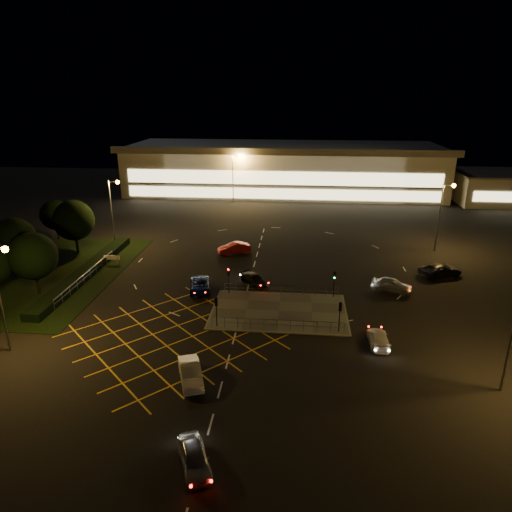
# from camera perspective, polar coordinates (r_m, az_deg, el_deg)

# --- Properties ---
(ground) EXTENTS (180.00, 180.00, 0.00)m
(ground) POSITION_cam_1_polar(r_m,az_deg,el_deg) (51.05, 0.73, -5.87)
(ground) COLOR black
(ground) RESTS_ON ground
(pedestrian_island) EXTENTS (14.00, 9.00, 0.12)m
(pedestrian_island) POSITION_cam_1_polar(r_m,az_deg,el_deg) (49.13, 2.88, -6.90)
(pedestrian_island) COLOR #4C4944
(pedestrian_island) RESTS_ON ground
(grass_verge) EXTENTS (18.00, 30.00, 0.08)m
(grass_verge) POSITION_cam_1_polar(r_m,az_deg,el_deg) (64.65, -24.38, -2.01)
(grass_verge) COLOR black
(grass_verge) RESTS_ON ground
(hedge) EXTENTS (2.00, 26.00, 1.00)m
(hedge) POSITION_cam_1_polar(r_m,az_deg,el_deg) (62.19, -20.42, -1.83)
(hedge) COLOR black
(hedge) RESTS_ON ground
(supermarket) EXTENTS (72.00, 26.50, 10.50)m
(supermarket) POSITION_cam_1_polar(r_m,az_deg,el_deg) (109.17, 3.45, 10.94)
(supermarket) COLOR beige
(supermarket) RESTS_ON ground
(retail_unit_a) EXTENTS (18.80, 14.80, 6.35)m
(retail_unit_a) POSITION_cam_1_polar(r_m,az_deg,el_deg) (110.07, 28.16, 7.61)
(retail_unit_a) COLOR beige
(retail_unit_a) RESTS_ON ground
(streetlight_sw) EXTENTS (1.78, 0.56, 10.03)m
(streetlight_sw) POSITION_cam_1_polar(r_m,az_deg,el_deg) (45.00, -29.23, -3.08)
(streetlight_sw) COLOR slate
(streetlight_sw) RESTS_ON ground
(streetlight_nw) EXTENTS (1.78, 0.56, 10.03)m
(streetlight_nw) POSITION_cam_1_polar(r_m,az_deg,el_deg) (71.14, -17.38, 6.28)
(streetlight_nw) COLOR slate
(streetlight_nw) RESTS_ON ground
(streetlight_ne) EXTENTS (1.78, 0.56, 10.03)m
(streetlight_ne) POSITION_cam_1_polar(r_m,az_deg,el_deg) (70.79, 22.40, 5.62)
(streetlight_ne) COLOR slate
(streetlight_ne) RESTS_ON ground
(streetlight_far_left) EXTENTS (1.78, 0.56, 10.03)m
(streetlight_far_left) POSITION_cam_1_polar(r_m,az_deg,el_deg) (96.05, -2.66, 10.48)
(streetlight_far_left) COLOR slate
(streetlight_far_left) RESTS_ON ground
(streetlight_far_right) EXTENTS (1.78, 0.56, 10.03)m
(streetlight_far_right) POSITION_cam_1_polar(r_m,az_deg,el_deg) (100.74, 21.03, 9.65)
(streetlight_far_right) COLOR slate
(streetlight_far_right) RESTS_ON ground
(signal_sw) EXTENTS (0.28, 0.30, 3.15)m
(signal_sw) POSITION_cam_1_polar(r_m,az_deg,el_deg) (45.15, -4.98, -6.22)
(signal_sw) COLOR black
(signal_sw) RESTS_ON pedestrian_island
(signal_se) EXTENTS (0.28, 0.30, 3.15)m
(signal_se) POSITION_cam_1_polar(r_m,az_deg,el_deg) (44.71, 10.45, -6.77)
(signal_se) COLOR black
(signal_se) RESTS_ON pedestrian_island
(signal_nw) EXTENTS (0.28, 0.30, 3.15)m
(signal_nw) POSITION_cam_1_polar(r_m,az_deg,el_deg) (52.33, -3.45, -2.40)
(signal_nw) COLOR black
(signal_nw) RESTS_ON pedestrian_island
(signal_ne) EXTENTS (0.28, 0.30, 3.15)m
(signal_ne) POSITION_cam_1_polar(r_m,az_deg,el_deg) (51.95, 9.76, -2.84)
(signal_ne) COLOR black
(signal_ne) RESTS_ON pedestrian_island
(tree_b) EXTENTS (5.40, 5.40, 7.35)m
(tree_b) POSITION_cam_1_polar(r_m,az_deg,el_deg) (65.32, -28.00, 1.92)
(tree_b) COLOR black
(tree_b) RESTS_ON ground
(tree_c) EXTENTS (5.76, 5.76, 7.84)m
(tree_c) POSITION_cam_1_polar(r_m,az_deg,el_deg) (69.86, -21.84, 4.16)
(tree_c) COLOR black
(tree_c) RESTS_ON ground
(tree_d) EXTENTS (4.68, 4.68, 6.37)m
(tree_d) POSITION_cam_1_polar(r_m,az_deg,el_deg) (77.99, -23.77, 4.71)
(tree_d) COLOR black
(tree_d) RESTS_ON ground
(tree_e) EXTENTS (5.40, 5.40, 7.35)m
(tree_e) POSITION_cam_1_polar(r_m,az_deg,el_deg) (57.34, -26.11, -0.02)
(tree_e) COLOR black
(tree_e) RESTS_ON ground
(car_near_silver) EXTENTS (3.25, 4.55, 1.44)m
(car_near_silver) POSITION_cam_1_polar(r_m,az_deg,el_deg) (31.23, -7.73, -23.69)
(car_near_silver) COLOR silver
(car_near_silver) RESTS_ON ground
(car_queue_white) EXTENTS (3.11, 4.88, 1.52)m
(car_queue_white) POSITION_cam_1_polar(r_m,az_deg,el_deg) (38.37, -8.18, -14.26)
(car_queue_white) COLOR white
(car_queue_white) RESTS_ON ground
(car_left_blue) EXTENTS (3.28, 5.39, 1.40)m
(car_left_blue) POSITION_cam_1_polar(r_m,az_deg,el_deg) (54.05, -7.01, -3.69)
(car_left_blue) COLOR #0D1D53
(car_left_blue) RESTS_ON ground
(car_far_dkgrey) EXTENTS (4.13, 4.32, 1.24)m
(car_far_dkgrey) POSITION_cam_1_polar(r_m,az_deg,el_deg) (55.61, -0.24, -2.93)
(car_far_dkgrey) COLOR black
(car_far_dkgrey) RESTS_ON ground
(car_right_silver) EXTENTS (5.02, 3.40, 1.59)m
(car_right_silver) POSITION_cam_1_polar(r_m,az_deg,el_deg) (55.94, 16.61, -3.47)
(car_right_silver) COLOR #A3A5AA
(car_right_silver) RESTS_ON ground
(car_circ_red) EXTENTS (4.99, 3.47, 1.56)m
(car_circ_red) POSITION_cam_1_polar(r_m,az_deg,el_deg) (66.23, -2.76, 1.00)
(car_circ_red) COLOR #9E160B
(car_circ_red) RESTS_ON ground
(car_east_grey) EXTENTS (6.03, 4.42, 1.52)m
(car_east_grey) POSITION_cam_1_polar(r_m,az_deg,el_deg) (62.63, 22.06, -1.64)
(car_east_grey) COLOR black
(car_east_grey) RESTS_ON ground
(car_approach_white) EXTENTS (1.75, 4.30, 1.25)m
(car_approach_white) POSITION_cam_1_polar(r_m,az_deg,el_deg) (44.37, 15.06, -9.93)
(car_approach_white) COLOR silver
(car_approach_white) RESTS_ON ground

